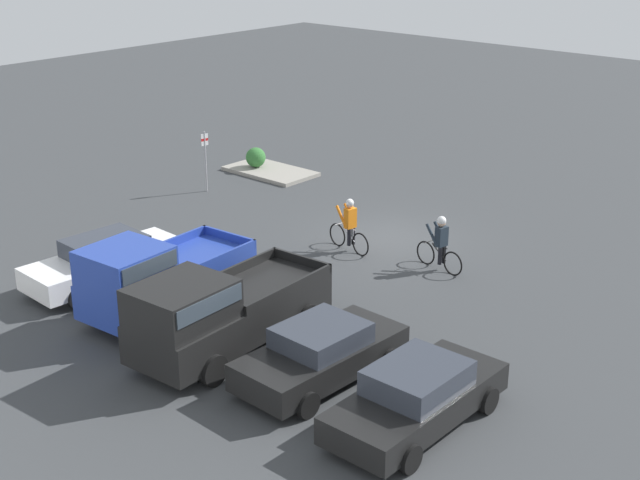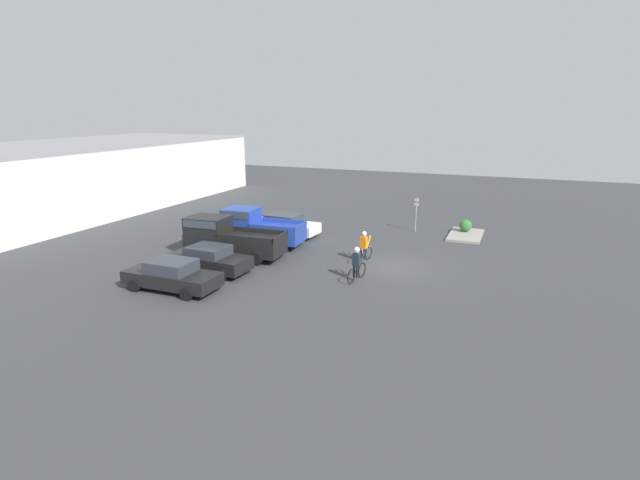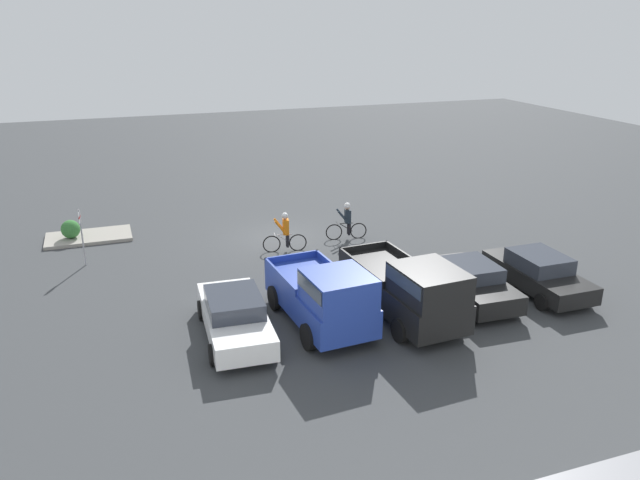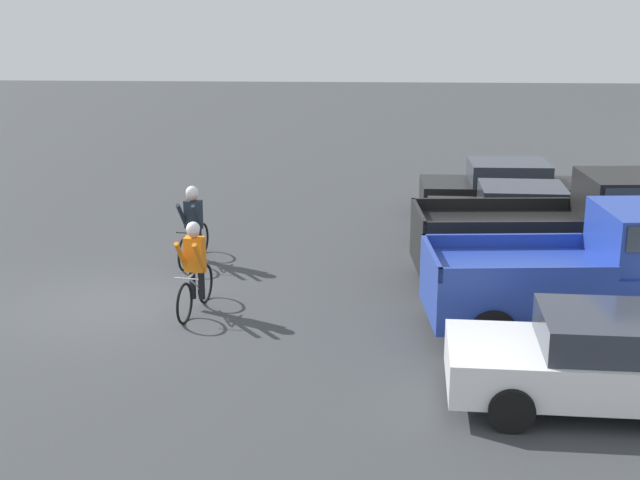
# 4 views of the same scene
# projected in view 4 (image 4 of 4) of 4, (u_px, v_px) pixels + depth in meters

# --- Properties ---
(ground_plane) EXTENTS (80.00, 80.00, 0.00)m
(ground_plane) POSITION_uv_depth(u_px,v_px,m) (110.00, 305.00, 17.06)
(ground_plane) COLOR #383A3D
(sedan_0) EXTENTS (1.98, 4.54, 1.43)m
(sedan_0) POSITION_uv_depth(u_px,v_px,m) (508.00, 189.00, 23.51)
(sedan_0) COLOR black
(sedan_0) RESTS_ON ground_plane
(sedan_1) EXTENTS (2.12, 4.37, 1.41)m
(sedan_1) POSITION_uv_depth(u_px,v_px,m) (521.00, 215.00, 20.83)
(sedan_1) COLOR black
(sedan_1) RESTS_ON ground_plane
(pickup_truck_0) EXTENTS (2.47, 5.70, 2.26)m
(pickup_truck_0) POSITION_uv_depth(u_px,v_px,m) (580.00, 228.00, 18.02)
(pickup_truck_0) COLOR black
(pickup_truck_0) RESTS_ON ground_plane
(pickup_truck_1) EXTENTS (2.53, 5.03, 2.27)m
(pickup_truck_1) POSITION_uv_depth(u_px,v_px,m) (597.00, 270.00, 15.35)
(pickup_truck_1) COLOR #233D9E
(pickup_truck_1) RESTS_ON ground_plane
(sedan_2) EXTENTS (2.20, 4.84, 1.43)m
(sedan_2) POSITION_uv_depth(u_px,v_px,m) (614.00, 361.00, 12.77)
(sedan_2) COLOR white
(sedan_2) RESTS_ON ground_plane
(cyclist_0) EXTENTS (1.88, 0.53, 1.76)m
(cyclist_0) POSITION_uv_depth(u_px,v_px,m) (195.00, 267.00, 16.50)
(cyclist_0) COLOR black
(cyclist_0) RESTS_ON ground_plane
(cyclist_1) EXTENTS (1.87, 0.53, 1.74)m
(cyclist_1) POSITION_uv_depth(u_px,v_px,m) (193.00, 223.00, 19.47)
(cyclist_1) COLOR black
(cyclist_1) RESTS_ON ground_plane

